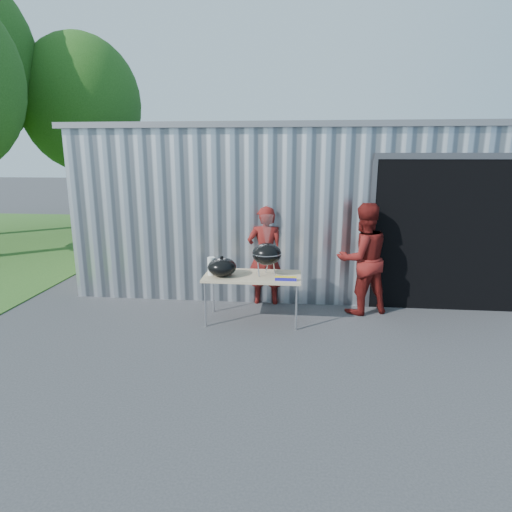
# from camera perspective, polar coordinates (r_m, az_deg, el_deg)

# --- Properties ---
(ground) EXTENTS (80.00, 80.00, 0.00)m
(ground) POSITION_cam_1_polar(r_m,az_deg,el_deg) (6.13, -2.86, -11.48)
(ground) COLOR #353538
(building) EXTENTS (8.20, 6.20, 3.10)m
(building) POSITION_cam_1_polar(r_m,az_deg,el_deg) (10.14, 6.12, 7.49)
(building) COLOR silver
(building) RESTS_ON ground
(tree_far) EXTENTS (3.90, 3.90, 6.46)m
(tree_far) POSITION_cam_1_polar(r_m,az_deg,el_deg) (16.33, -22.22, 18.23)
(tree_far) COLOR #442D19
(tree_far) RESTS_ON ground
(folding_table) EXTENTS (1.50, 0.75, 0.75)m
(folding_table) POSITION_cam_1_polar(r_m,az_deg,el_deg) (6.66, -0.46, -2.88)
(folding_table) COLOR tan
(folding_table) RESTS_ON ground
(kettle_grill) EXTENTS (0.46, 0.46, 0.94)m
(kettle_grill) POSITION_cam_1_polar(r_m,az_deg,el_deg) (6.53, 1.45, 0.93)
(kettle_grill) COLOR black
(kettle_grill) RESTS_ON folding_table
(grill_lid) EXTENTS (0.44, 0.44, 0.32)m
(grill_lid) POSITION_cam_1_polar(r_m,az_deg,el_deg) (6.58, -4.55, -1.47)
(grill_lid) COLOR black
(grill_lid) RESTS_ON folding_table
(paper_towels) EXTENTS (0.12, 0.12, 0.28)m
(paper_towels) POSITION_cam_1_polar(r_m,az_deg,el_deg) (6.66, -5.96, -1.35)
(paper_towels) COLOR white
(paper_towels) RESTS_ON folding_table
(white_tub) EXTENTS (0.20, 0.15, 0.10)m
(white_tub) POSITION_cam_1_polar(r_m,az_deg,el_deg) (6.88, -4.87, -1.61)
(white_tub) COLOR white
(white_tub) RESTS_ON folding_table
(foil_box) EXTENTS (0.32, 0.05, 0.06)m
(foil_box) POSITION_cam_1_polar(r_m,az_deg,el_deg) (6.36, 3.98, -3.03)
(foil_box) COLOR #1A1797
(foil_box) RESTS_ON folding_table
(person_cook) EXTENTS (0.65, 0.45, 1.73)m
(person_cook) POSITION_cam_1_polar(r_m,az_deg,el_deg) (7.42, 1.27, 0.06)
(person_cook) COLOR maroon
(person_cook) RESTS_ON ground
(person_bystander) EXTENTS (1.08, 0.97, 1.83)m
(person_bystander) POSITION_cam_1_polar(r_m,az_deg,el_deg) (7.19, 14.03, -0.37)
(person_bystander) COLOR maroon
(person_bystander) RESTS_ON ground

